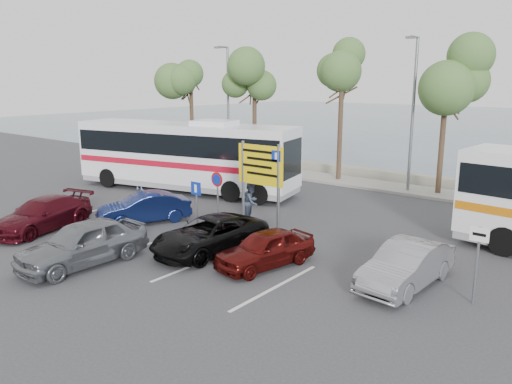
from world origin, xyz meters
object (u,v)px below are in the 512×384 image
Objects in this scene: street_lamp_left at (227,101)px; car_silver_b at (406,265)px; suv_black at (210,235)px; pedestrian_near at (139,173)px; car_blue at (144,208)px; pedestrian_far at (251,202)px; car_silver_a at (83,243)px; car_maroon at (42,214)px; coach_bus_left at (185,158)px; street_lamp_right at (413,107)px; car_red at (265,248)px; direction_sign at (260,172)px.

car_silver_b is at bearing -33.94° from street_lamp_left.
pedestrian_near is at bearing 157.84° from suv_black.
pedestrian_far is at bearing 63.82° from car_blue.
car_maroon is at bearing 167.28° from car_silver_a.
car_silver_b is at bearing -18.78° from coach_bus_left.
street_lamp_right reaches higher than car_red.
suv_black is at bearing 146.08° from pedestrian_near.
pedestrian_near is (1.00, -8.52, -3.67)m from street_lamp_left.
pedestrian_near is (-7.80, 8.50, 0.18)m from car_silver_a.
pedestrian_far is (1.20, 7.36, 0.15)m from car_silver_a.
street_lamp_right reaches higher than car_maroon.
car_red is (10.45, -6.34, -1.22)m from coach_bus_left.
street_lamp_left is 1.00× the size of street_lamp_right.
car_silver_a is (8.80, -17.02, -3.85)m from street_lamp_left.
car_silver_b is at bearing 27.70° from car_blue.
car_maroon is 14.37m from car_silver_b.
coach_bus_left is 2.86× the size of suv_black.
car_maroon is (0.85, -8.81, -1.18)m from coach_bus_left.
direction_sign is 1.95m from pedestrian_far.
coach_bus_left reaches higher than suv_black.
coach_bus_left is 2.94× the size of car_silver_a.
street_lamp_left is 9.33m from pedestrian_near.
street_lamp_right is 10.77m from pedestrian_far.
car_silver_a is at bearing -120.35° from suv_black.
car_red is at bearing 151.00° from pedestrian_near.
car_blue is 2.18× the size of pedestrian_far.
pedestrian_near reaches higher than car_maroon.
car_silver_b is at bearing -13.90° from direction_sign.
pedestrian_near is 9.07m from pedestrian_far.
car_red is at bearing 0.05° from car_maroon.
car_maroon is 8.61m from pedestrian_far.
street_lamp_right reaches higher than direction_sign.
car_silver_b is (9.06, 5.00, -0.10)m from car_silver_a.
pedestrian_near is 1.03× the size of pedestrian_far.
street_lamp_left is 1.83× the size of car_silver_a.
car_silver_b is at bearing 16.10° from suv_black.
street_lamp_left is at bearing 114.19° from coach_bus_left.
pedestrian_far is (-1.20, 3.82, 0.27)m from suv_black.
coach_bus_left is 7.40m from pedestrian_far.
pedestrian_far is (3.60, 2.89, 0.25)m from car_blue.
car_red is 5.17m from pedestrian_far.
car_silver_a is at bearing -60.55° from coach_bus_left.
coach_bus_left reaches higher than car_maroon.
street_lamp_left is 19.54m from car_silver_a.
pedestrian_near reaches higher than car_silver_b.
suv_black is 6.82m from car_silver_b.
pedestrian_far is at bearing 146.52° from direction_sign.
suv_black is at bearing -38.74° from coach_bus_left.
direction_sign is at bearing 170.19° from car_silver_b.
street_lamp_right is at bearing 86.15° from suv_black.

